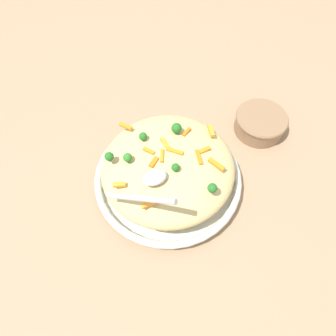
{
  "coord_description": "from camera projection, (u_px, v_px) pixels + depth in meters",
  "views": [
    {
      "loc": [
        -0.17,
        -0.35,
        0.72
      ],
      "look_at": [
        0.0,
        0.0,
        0.08
      ],
      "focal_mm": 32.68,
      "sensor_mm": 36.0,
      "label": 1
    }
  ],
  "objects": [
    {
      "name": "ground_plane",
      "position": [
        168.0,
        183.0,
        0.82
      ],
      "size": [
        2.4,
        2.4,
        0.0
      ],
      "primitive_type": "plane",
      "color": "#9E7F60"
    },
    {
      "name": "serving_bowl",
      "position": [
        168.0,
        179.0,
        0.8
      ],
      "size": [
        0.38,
        0.38,
        0.04
      ],
      "color": "silver",
      "rests_on": "ground_plane"
    },
    {
      "name": "pasta_mound",
      "position": [
        168.0,
        167.0,
        0.75
      ],
      "size": [
        0.33,
        0.33,
        0.09
      ],
      "primitive_type": "ellipsoid",
      "color": "#D1BA7A",
      "rests_on": "serving_bowl"
    },
    {
      "name": "carrot_piece_0",
      "position": [
        126.0,
        126.0,
        0.76
      ],
      "size": [
        0.03,
        0.03,
        0.01
      ],
      "primitive_type": "cube",
      "rotation": [
        0.0,
        0.0,
        5.38
      ],
      "color": "orange",
      "rests_on": "pasta_mound"
    },
    {
      "name": "carrot_piece_1",
      "position": [
        211.0,
        131.0,
        0.76
      ],
      "size": [
        0.02,
        0.04,
        0.01
      ],
      "primitive_type": "cube",
      "rotation": [
        0.0,
        0.0,
        4.46
      ],
      "color": "orange",
      "rests_on": "pasta_mound"
    },
    {
      "name": "carrot_piece_2",
      "position": [
        162.0,
        156.0,
        0.71
      ],
      "size": [
        0.02,
        0.03,
        0.01
      ],
      "primitive_type": "cube",
      "rotation": [
        0.0,
        0.0,
        4.24
      ],
      "color": "orange",
      "rests_on": "pasta_mound"
    },
    {
      "name": "carrot_piece_3",
      "position": [
        186.0,
        132.0,
        0.75
      ],
      "size": [
        0.03,
        0.02,
        0.01
      ],
      "primitive_type": "cube",
      "rotation": [
        0.0,
        0.0,
        3.66
      ],
      "color": "orange",
      "rests_on": "pasta_mound"
    },
    {
      "name": "carrot_piece_4",
      "position": [
        151.0,
        203.0,
        0.65
      ],
      "size": [
        0.04,
        0.01,
        0.01
      ],
      "primitive_type": "cube",
      "rotation": [
        0.0,
        0.0,
        3.15
      ],
      "color": "orange",
      "rests_on": "pasta_mound"
    },
    {
      "name": "carrot_piece_5",
      "position": [
        204.0,
        150.0,
        0.72
      ],
      "size": [
        0.03,
        0.01,
        0.01
      ],
      "primitive_type": "cube",
      "rotation": [
        0.0,
        0.0,
        3.2
      ],
      "color": "orange",
      "rests_on": "pasta_mound"
    },
    {
      "name": "carrot_piece_6",
      "position": [
        199.0,
        157.0,
        0.71
      ],
      "size": [
        0.02,
        0.04,
        0.01
      ],
      "primitive_type": "cube",
      "rotation": [
        0.0,
        0.0,
        1.32
      ],
      "color": "orange",
      "rests_on": "pasta_mound"
    },
    {
      "name": "carrot_piece_7",
      "position": [
        154.0,
        162.0,
        0.7
      ],
      "size": [
        0.03,
        0.03,
        0.01
      ],
      "primitive_type": "cube",
      "rotation": [
        0.0,
        0.0,
        3.74
      ],
      "color": "orange",
      "rests_on": "pasta_mound"
    },
    {
      "name": "carrot_piece_8",
      "position": [
        165.0,
        144.0,
        0.73
      ],
      "size": [
        0.01,
        0.04,
        0.01
      ],
      "primitive_type": "cube",
      "rotation": [
        0.0,
        0.0,
        1.63
      ],
      "color": "orange",
      "rests_on": "pasta_mound"
    },
    {
      "name": "carrot_piece_9",
      "position": [
        119.0,
        185.0,
        0.68
      ],
      "size": [
        0.03,
        0.02,
        0.01
      ],
      "primitive_type": "cube",
      "rotation": [
        0.0,
        0.0,
        2.77
      ],
      "color": "orange",
      "rests_on": "pasta_mound"
    },
    {
      "name": "carrot_piece_10",
      "position": [
        149.0,
        151.0,
        0.72
      ],
      "size": [
        0.02,
        0.03,
        0.01
      ],
      "primitive_type": "cube",
      "rotation": [
        0.0,
        0.0,
        2.15
      ],
      "color": "orange",
      "rests_on": "pasta_mound"
    },
    {
      "name": "carrot_piece_11",
      "position": [
        175.0,
        151.0,
        0.72
      ],
      "size": [
        0.04,
        0.04,
        0.01
      ],
      "primitive_type": "cube",
      "rotation": [
        0.0,
        0.0,
        2.34
      ],
      "color": "orange",
      "rests_on": "pasta_mound"
    },
    {
      "name": "carrot_piece_12",
      "position": [
        216.0,
        164.0,
        0.7
      ],
      "size": [
        0.03,
        0.04,
        0.01
      ],
      "primitive_type": "cube",
      "rotation": [
        0.0,
        0.0,
        1.97
      ],
      "color": "orange",
      "rests_on": "pasta_mound"
    },
    {
      "name": "broccoli_floret_0",
      "position": [
        159.0,
        179.0,
        0.67
      ],
      "size": [
        0.02,
        0.02,
        0.02
      ],
      "color": "#296820",
      "rests_on": "pasta_mound"
    },
    {
      "name": "broccoli_floret_1",
      "position": [
        177.0,
        128.0,
        0.74
      ],
      "size": [
        0.03,
        0.03,
        0.03
      ],
      "color": "#205B1C",
      "rests_on": "pasta_mound"
    },
    {
      "name": "broccoli_floret_2",
      "position": [
        143.0,
        137.0,
        0.73
      ],
      "size": [
        0.02,
        0.02,
        0.02
      ],
      "color": "#205B1C",
      "rests_on": "pasta_mound"
    },
    {
      "name": "broccoli_floret_3",
      "position": [
        128.0,
        158.0,
        0.7
      ],
      "size": [
        0.02,
        0.02,
        0.03
      ],
      "color": "#296820",
      "rests_on": "pasta_mound"
    },
    {
      "name": "broccoli_floret_4",
      "position": [
        177.0,
        167.0,
        0.69
      ],
      "size": [
        0.02,
        0.02,
        0.02
      ],
      "color": "#205B1C",
      "rests_on": "pasta_mound"
    },
    {
      "name": "broccoli_floret_5",
      "position": [
        109.0,
        157.0,
        0.7
      ],
      "size": [
        0.02,
        0.02,
        0.03
      ],
      "color": "#205B1C",
      "rests_on": "pasta_mound"
    },
    {
      "name": "broccoli_floret_6",
      "position": [
        212.0,
        188.0,
        0.66
      ],
      "size": [
        0.02,
        0.02,
        0.03
      ],
      "color": "#205B1C",
      "rests_on": "pasta_mound"
    },
    {
      "name": "serving_spoon",
      "position": [
        149.0,
        185.0,
        0.64
      ],
      "size": [
        0.14,
        0.13,
        0.1
      ],
      "color": "#B7B7BC",
      "rests_on": "pasta_mound"
    },
    {
      "name": "companion_bowl",
      "position": [
        260.0,
        122.0,
        0.89
      ],
      "size": [
        0.15,
        0.15,
        0.06
      ],
      "color": "#8C6B4C",
      "rests_on": "ground_plane"
    }
  ]
}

